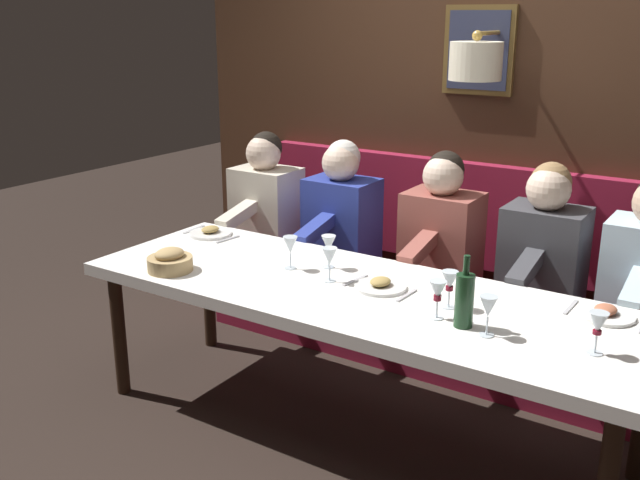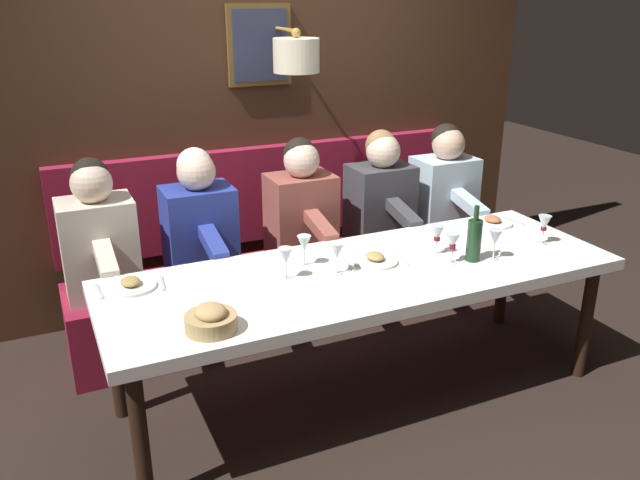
# 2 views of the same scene
# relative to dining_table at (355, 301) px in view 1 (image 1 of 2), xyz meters

# --- Properties ---
(ground_plane) EXTENTS (12.00, 12.00, 0.00)m
(ground_plane) POSITION_rel_dining_table_xyz_m (0.00, 0.00, -0.68)
(ground_plane) COLOR black
(dining_table) EXTENTS (0.90, 2.64, 0.74)m
(dining_table) POSITION_rel_dining_table_xyz_m (0.00, 0.00, 0.00)
(dining_table) COLOR white
(dining_table) RESTS_ON ground_plane
(banquette_bench) EXTENTS (0.52, 2.84, 0.45)m
(banquette_bench) POSITION_rel_dining_table_xyz_m (0.89, 0.00, -0.45)
(banquette_bench) COLOR maroon
(banquette_bench) RESTS_ON ground_plane
(back_wall_panel) EXTENTS (0.59, 4.04, 2.90)m
(back_wall_panel) POSITION_rel_dining_table_xyz_m (1.46, -0.00, 0.69)
(back_wall_panel) COLOR #422819
(back_wall_panel) RESTS_ON ground_plane
(diner_near) EXTENTS (0.60, 0.40, 0.79)m
(diner_near) POSITION_rel_dining_table_xyz_m (0.88, -0.59, 0.14)
(diner_near) COLOR #3D3D42
(diner_near) RESTS_ON banquette_bench
(diner_middle) EXTENTS (0.60, 0.40, 0.79)m
(diner_middle) POSITION_rel_dining_table_xyz_m (0.88, -0.03, 0.14)
(diner_middle) COLOR #934C42
(diner_middle) RESTS_ON banquette_bench
(diner_far) EXTENTS (0.60, 0.40, 0.79)m
(diner_far) POSITION_rel_dining_table_xyz_m (0.88, 0.62, 0.14)
(diner_far) COLOR #283893
(diner_far) RESTS_ON banquette_bench
(diner_farthest) EXTENTS (0.60, 0.40, 0.79)m
(diner_farthest) POSITION_rel_dining_table_xyz_m (0.88, 1.18, 0.14)
(diner_farthest) COLOR beige
(diner_farthest) RESTS_ON banquette_bench
(place_setting_0) EXTENTS (0.24, 0.32, 0.05)m
(place_setting_0) POSITION_rel_dining_table_xyz_m (0.29, -1.03, 0.08)
(place_setting_0) COLOR white
(place_setting_0) RESTS_ON dining_table
(place_setting_1) EXTENTS (0.24, 0.32, 0.05)m
(place_setting_1) POSITION_rel_dining_table_xyz_m (0.06, -0.10, 0.08)
(place_setting_1) COLOR silver
(place_setting_1) RESTS_ON dining_table
(place_setting_2) EXTENTS (0.24, 0.32, 0.05)m
(place_setting_2) POSITION_rel_dining_table_xyz_m (0.27, 1.11, 0.08)
(place_setting_2) COLOR white
(place_setting_2) RESTS_ON dining_table
(wine_glass_0) EXTENTS (0.07, 0.07, 0.16)m
(wine_glass_0) POSITION_rel_dining_table_xyz_m (0.01, 0.15, 0.18)
(wine_glass_0) COLOR silver
(wine_glass_0) RESTS_ON dining_table
(wine_glass_1) EXTENTS (0.07, 0.07, 0.16)m
(wine_glass_1) POSITION_rel_dining_table_xyz_m (0.18, 0.26, 0.18)
(wine_glass_1) COLOR silver
(wine_glass_1) RESTS_ON dining_table
(wine_glass_2) EXTENTS (0.07, 0.07, 0.16)m
(wine_glass_2) POSITION_rel_dining_table_xyz_m (-0.16, -0.69, 0.18)
(wine_glass_2) COLOR silver
(wine_glass_2) RESTS_ON dining_table
(wine_glass_3) EXTENTS (0.07, 0.07, 0.16)m
(wine_glass_3) POSITION_rel_dining_table_xyz_m (-0.09, -1.08, 0.18)
(wine_glass_3) COLOR silver
(wine_glass_3) RESTS_ON dining_table
(wine_glass_4) EXTENTS (0.07, 0.07, 0.16)m
(wine_glass_4) POSITION_rel_dining_table_xyz_m (0.02, -0.45, 0.18)
(wine_glass_4) COLOR silver
(wine_glass_4) RESTS_ON dining_table
(wine_glass_5) EXTENTS (0.07, 0.07, 0.16)m
(wine_glass_5) POSITION_rel_dining_table_xyz_m (0.06, 0.40, 0.18)
(wine_glass_5) COLOR silver
(wine_glass_5) RESTS_ON dining_table
(wine_glass_6) EXTENTS (0.07, 0.07, 0.16)m
(wine_glass_6) POSITION_rel_dining_table_xyz_m (-0.11, -0.45, 0.18)
(wine_glass_6) COLOR silver
(wine_glass_6) RESTS_ON dining_table
(wine_bottle) EXTENTS (0.08, 0.08, 0.30)m
(wine_bottle) POSITION_rel_dining_table_xyz_m (-0.13, -0.58, 0.18)
(wine_bottle) COLOR #19381E
(wine_bottle) RESTS_ON dining_table
(bread_bowl) EXTENTS (0.22, 0.22, 0.12)m
(bread_bowl) POSITION_rel_dining_table_xyz_m (-0.29, 0.88, 0.11)
(bread_bowl) COLOR tan
(bread_bowl) RESTS_ON dining_table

